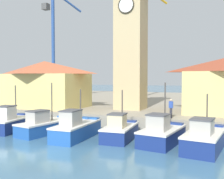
{
  "coord_description": "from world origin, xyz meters",
  "views": [
    {
      "loc": [
        10.72,
        -12.44,
        4.62
      ],
      "look_at": [
        0.65,
        10.92,
        3.5
      ],
      "focal_mm": 42.0,
      "sensor_mm": 36.0,
      "label": 1
    }
  ],
  "objects": [
    {
      "name": "ground_plane",
      "position": [
        0.0,
        0.0,
        0.0
      ],
      "size": [
        300.0,
        300.0,
        0.0
      ],
      "primitive_type": "plane",
      "color": "teal"
    },
    {
      "name": "clock_tower",
      "position": [
        1.31,
        14.57,
        9.02
      ],
      "size": [
        3.45,
        3.45,
        16.4
      ],
      "color": "tan",
      "rests_on": "quay_wharf"
    },
    {
      "name": "fishing_boat_mid_left",
      "position": [
        0.35,
        4.7,
        0.76
      ],
      "size": [
        2.13,
        5.29,
        3.74
      ],
      "color": "#2356A8",
      "rests_on": "ground"
    },
    {
      "name": "port_crane_near",
      "position": [
        -15.98,
        24.53,
        8.07
      ],
      "size": [
        4.01,
        6.42,
        18.17
      ],
      "color": "navy",
      "rests_on": "quay_wharf"
    },
    {
      "name": "port_crane_far",
      "position": [
        -2.85,
        29.54,
        9.0
      ],
      "size": [
        5.15,
        7.81,
        19.61
      ],
      "color": "#976E11",
      "rests_on": "quay_wharf"
    },
    {
      "name": "dock_worker_near_tower",
      "position": [
        6.59,
        9.74,
        2.09
      ],
      "size": [
        0.34,
        0.22,
        1.62
      ],
      "color": "#33333D",
      "rests_on": "quay_wharf"
    },
    {
      "name": "warehouse_left",
      "position": [
        -8.62,
        12.54,
        3.97
      ],
      "size": [
        9.82,
        6.18,
        5.35
      ],
      "color": "#E5D17A",
      "rests_on": "quay_wharf"
    },
    {
      "name": "fishing_boat_left_outer",
      "position": [
        -6.34,
        4.93,
        0.76
      ],
      "size": [
        2.61,
        4.81,
        3.96
      ],
      "color": "navy",
      "rests_on": "ground"
    },
    {
      "name": "fishing_boat_center",
      "position": [
        3.56,
        5.67,
        0.69
      ],
      "size": [
        2.24,
        4.39,
        3.71
      ],
      "color": "navy",
      "rests_on": "ground"
    },
    {
      "name": "fishing_boat_right_inner",
      "position": [
        9.6,
        5.22,
        0.74
      ],
      "size": [
        2.65,
        5.29,
        3.58
      ],
      "color": "navy",
      "rests_on": "ground"
    },
    {
      "name": "fishing_boat_left_inner",
      "position": [
        -2.92,
        5.23,
        0.68
      ],
      "size": [
        2.77,
        5.47,
        4.21
      ],
      "color": "#2356A8",
      "rests_on": "ground"
    },
    {
      "name": "fishing_boat_mid_right",
      "position": [
        6.74,
        5.58,
        0.74
      ],
      "size": [
        2.73,
        4.79,
        4.3
      ],
      "color": "navy",
      "rests_on": "ground"
    },
    {
      "name": "quay_wharf",
      "position": [
        0.0,
        28.92,
        0.62
      ],
      "size": [
        120.0,
        40.0,
        1.24
      ],
      "primitive_type": "cube",
      "color": "#9E937F",
      "rests_on": "ground"
    }
  ]
}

